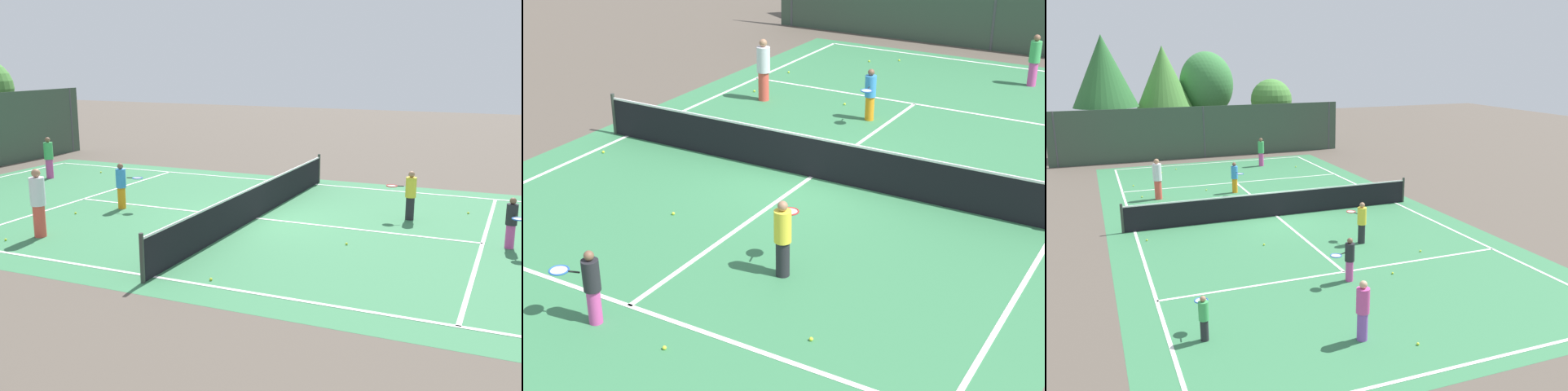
% 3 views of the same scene
% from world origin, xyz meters
% --- Properties ---
extents(ground_plane, '(80.00, 80.00, 0.00)m').
position_xyz_m(ground_plane, '(0.00, 0.00, 0.00)').
color(ground_plane, brown).
extents(court_surface, '(13.00, 25.00, 0.01)m').
position_xyz_m(court_surface, '(0.00, 0.00, 0.00)').
color(court_surface, '#387A4C').
rests_on(court_surface, ground_plane).
extents(tennis_net, '(11.90, 0.10, 1.10)m').
position_xyz_m(tennis_net, '(0.00, 0.00, 0.51)').
color(tennis_net, '#333833').
rests_on(tennis_net, ground_plane).
extents(perimeter_fence, '(18.00, 0.12, 3.20)m').
position_xyz_m(perimeter_fence, '(0.00, 14.00, 1.60)').
color(perimeter_fence, '#384C3D').
rests_on(perimeter_fence, ground_plane).
extents(player_0, '(0.35, 0.35, 1.63)m').
position_xyz_m(player_0, '(2.48, 10.07, 0.84)').
color(player_0, '#D14799').
rests_on(player_0, ground_plane).
extents(player_1, '(0.48, 0.89, 1.45)m').
position_xyz_m(player_1, '(-0.55, 4.39, 0.75)').
color(player_1, orange).
rests_on(player_1, ground_plane).
extents(player_3, '(0.39, 0.39, 1.84)m').
position_xyz_m(player_3, '(-4.06, 4.50, 0.94)').
color(player_3, '#E54C3F').
rests_on(player_3, ground_plane).
extents(player_5, '(0.52, 0.89, 1.45)m').
position_xyz_m(player_5, '(1.69, -4.20, 0.75)').
color(player_5, '#232328').
rests_on(player_5, ground_plane).
extents(player_6, '(0.86, 0.52, 1.30)m').
position_xyz_m(player_6, '(-0.17, -7.04, 0.68)').
color(player_6, '#D14799').
rests_on(player_6, ground_plane).
extents(ball_crate, '(0.44, 0.29, 0.43)m').
position_xyz_m(ball_crate, '(-1.54, 1.15, 0.18)').
color(ball_crate, green).
rests_on(ball_crate, ground_plane).
extents(tennis_ball_0, '(0.07, 0.07, 0.07)m').
position_xyz_m(tennis_ball_0, '(-2.70, 0.82, 0.03)').
color(tennis_ball_0, '#CCE533').
rests_on(tennis_ball_0, ground_plane).
extents(tennis_ball_1, '(0.07, 0.07, 0.07)m').
position_xyz_m(tennis_ball_1, '(-4.91, 7.49, 0.03)').
color(tennis_ball_1, '#CCE533').
rests_on(tennis_ball_1, ground_plane).
extents(tennis_ball_2, '(0.07, 0.07, 0.07)m').
position_xyz_m(tennis_ball_2, '(-3.18, 10.16, 0.03)').
color(tennis_ball_2, '#CCE533').
rests_on(tennis_ball_2, ground_plane).
extents(tennis_ball_3, '(0.07, 0.07, 0.07)m').
position_xyz_m(tennis_ball_3, '(-4.74, 5.06, 0.03)').
color(tennis_ball_3, '#CCE533').
rests_on(tennis_ball_3, ground_plane).
extents(tennis_ball_4, '(0.07, 0.07, 0.07)m').
position_xyz_m(tennis_ball_4, '(-0.47, 0.05, 0.03)').
color(tennis_ball_4, '#CCE533').
rests_on(tennis_ball_4, ground_plane).
extents(tennis_ball_5, '(0.07, 0.07, 0.07)m').
position_xyz_m(tennis_ball_5, '(-1.52, -3.22, 0.03)').
color(tennis_ball_5, '#CCE533').
rests_on(tennis_ball_5, ground_plane).
extents(tennis_ball_6, '(0.07, 0.07, 0.07)m').
position_xyz_m(tennis_ball_6, '(1.27, -7.08, 0.03)').
color(tennis_ball_6, '#CCE533').
rests_on(tennis_ball_6, ground_plane).
extents(tennis_ball_7, '(0.07, 0.07, 0.07)m').
position_xyz_m(tennis_ball_7, '(-1.74, 5.28, 0.03)').
color(tennis_ball_7, '#CCE533').
rests_on(tennis_ball_7, ground_plane).
extents(tennis_ball_10, '(0.07, 0.07, 0.07)m').
position_xyz_m(tennis_ball_10, '(-2.32, 10.80, 0.03)').
color(tennis_ball_10, '#CCE533').
rests_on(tennis_ball_10, ground_plane).
extents(tennis_ball_11, '(0.07, 0.07, 0.07)m').
position_xyz_m(tennis_ball_11, '(3.10, -5.75, 0.03)').
color(tennis_ball_11, '#CCE533').
rests_on(tennis_ball_11, ground_plane).
extents(tennis_ball_12, '(0.07, 0.07, 0.07)m').
position_xyz_m(tennis_ball_12, '(-5.20, -1.26, 0.03)').
color(tennis_ball_12, '#CCE533').
rests_on(tennis_ball_12, ground_plane).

